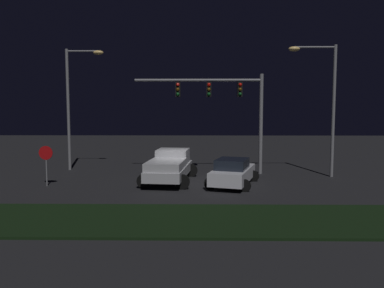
{
  "coord_description": "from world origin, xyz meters",
  "views": [
    {
      "loc": [
        1.05,
        -21.92,
        4.23
      ],
      "look_at": [
        0.75,
        1.24,
        2.13
      ],
      "focal_mm": 35.95,
      "sensor_mm": 36.0,
      "label": 1
    }
  ],
  "objects": [
    {
      "name": "street_lamp_left",
      "position": [
        -7.34,
        4.57,
        5.23
      ],
      "size": [
        2.62,
        0.44,
        8.32
      ],
      "color": "slate",
      "rests_on": "ground_plane"
    },
    {
      "name": "car_sedan",
      "position": [
        3.04,
        -0.8,
        0.74
      ],
      "size": [
        3.27,
        4.73,
        1.51
      ],
      "rotation": [
        0.0,
        0.0,
        1.27
      ],
      "color": "silver",
      "rests_on": "ground_plane"
    },
    {
      "name": "street_lamp_right",
      "position": [
        8.89,
        2.03,
        5.17
      ],
      "size": [
        2.96,
        0.44,
        8.15
      ],
      "color": "slate",
      "rests_on": "ground_plane"
    },
    {
      "name": "ground_plane",
      "position": [
        0.0,
        0.0,
        0.0
      ],
      "size": [
        80.0,
        80.0,
        0.0
      ],
      "primitive_type": "plane",
      "color": "black"
    },
    {
      "name": "pickup_truck",
      "position": [
        -0.53,
        0.32,
        1.0
      ],
      "size": [
        3.26,
        5.58,
        1.8
      ],
      "rotation": [
        0.0,
        0.0,
        1.46
      ],
      "color": "#B7B7BC",
      "rests_on": "ground_plane"
    },
    {
      "name": "traffic_signal_gantry",
      "position": [
        2.77,
        3.13,
        4.9
      ],
      "size": [
        8.32,
        0.56,
        6.5
      ],
      "color": "slate",
      "rests_on": "ground_plane"
    },
    {
      "name": "stop_sign",
      "position": [
        -7.24,
        -1.14,
        1.56
      ],
      "size": [
        0.76,
        0.08,
        2.23
      ],
      "color": "slate",
      "rests_on": "ground_plane"
    },
    {
      "name": "grass_median",
      "position": [
        0.0,
        -7.69,
        0.05
      ],
      "size": [
        23.58,
        4.38,
        0.1
      ],
      "primitive_type": "cube",
      "color": "black",
      "rests_on": "ground_plane"
    }
  ]
}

